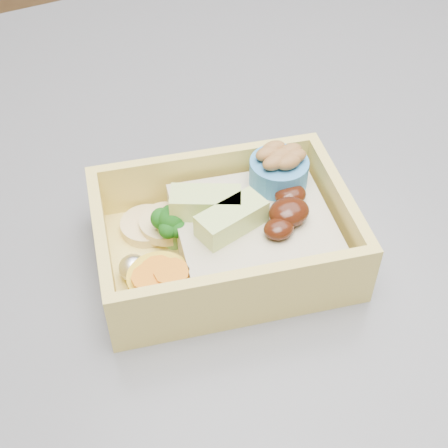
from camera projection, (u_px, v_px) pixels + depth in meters
name	position (u px, v px, depth m)	size (l,w,h in m)	color
bento_box	(231.00, 232.00, 0.42)	(0.19, 0.16, 0.06)	#E2C85D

